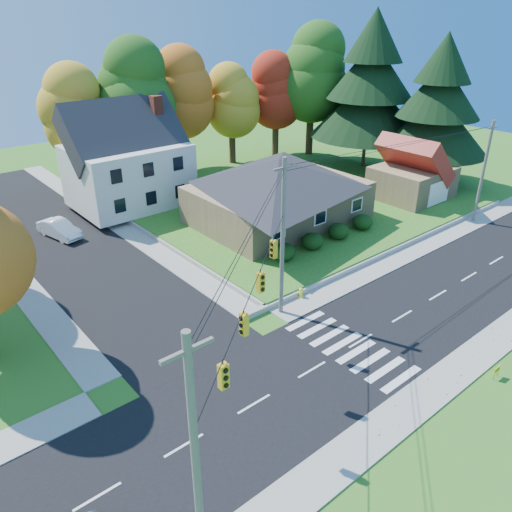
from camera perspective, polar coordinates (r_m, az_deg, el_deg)
The scene contains 22 objects.
ground at distance 29.82m, azimuth 11.86°, elevation -9.50°, with size 120.00×120.00×0.00m, color #3D7923.
road_main at distance 29.81m, azimuth 11.86°, elevation -9.48°, with size 90.00×8.00×0.02m, color black.
road_cross at distance 45.30m, azimuth -21.73°, elevation 2.14°, with size 8.00×44.00×0.02m, color black.
sidewalk_north at distance 32.48m, azimuth 5.04°, elevation -5.61°, with size 90.00×2.00×0.08m, color #9C9A90.
sidewalk_south at distance 27.75m, azimuth 20.06°, elevation -13.74°, with size 90.00×2.00×0.08m, color #9C9A90.
lawn at distance 51.01m, azimuth 2.90°, elevation 6.97°, with size 30.00×30.00×0.50m, color #3D7923.
ranch_house at distance 43.34m, azimuth 2.58°, elevation 7.63°, with size 14.60×10.60×5.40m.
colonial_house at distance 48.32m, azimuth -14.47°, elevation 10.45°, with size 10.40×8.40×9.60m.
garage at distance 51.35m, azimuth 17.49°, elevation 8.96°, with size 7.30×6.30×4.60m.
hedge_row at distance 39.73m, azimuth 7.99°, elevation 2.29°, with size 10.70×1.70×1.27m.
traffic_infrastructure at distance 27.80m, azimuth 10.49°, elevation 0.22°, with size 38.10×10.66×10.00m.
tree_lot_0 at distance 52.16m, azimuth -20.07°, elevation 15.08°, with size 6.72×6.72×12.51m.
tree_lot_1 at distance 53.41m, azimuth -13.67°, elevation 17.55°, with size 7.84×7.84×14.60m.
tree_lot_2 at distance 57.26m, azimuth -8.52°, elevation 17.87°, with size 7.28×7.28×13.56m.
tree_lot_3 at distance 60.00m, azimuth -2.82°, elevation 17.23°, with size 6.16×6.16×11.47m.
tree_lot_4 at distance 62.92m, azimuth 2.32°, elevation 18.27°, with size 6.72×6.72×12.51m.
tree_lot_5 at distance 64.01m, azimuth 6.47°, elevation 20.05°, with size 8.40×8.40×15.64m.
conifer_east_a at distance 59.66m, azimuth 12.92°, elevation 18.28°, with size 12.80×12.80×16.96m.
conifer_east_b at distance 56.19m, azimuth 20.08°, elevation 15.76°, with size 11.20×11.20×14.84m.
white_car at distance 44.72m, azimuth -21.54°, elevation 2.90°, with size 1.54×4.42×1.46m, color white.
fire_hydrant at distance 33.15m, azimuth 5.13°, elevation -4.26°, with size 0.42×0.33×0.74m.
yard_sign at distance 29.16m, azimuth 25.84°, elevation -11.65°, with size 0.56×0.04×0.71m.
Camera 1 is at (-19.75, -14.23, 17.22)m, focal length 35.00 mm.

